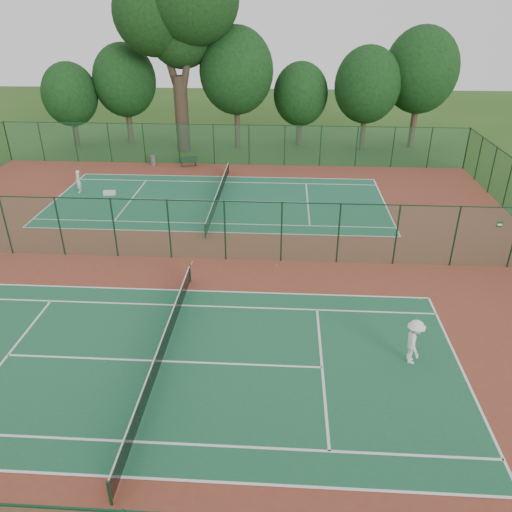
{
  "coord_description": "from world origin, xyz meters",
  "views": [
    {
      "loc": [
        4.73,
        -24.61,
        12.97
      ],
      "look_at": [
        3.39,
        -2.61,
        1.6
      ],
      "focal_mm": 35.0,
      "sensor_mm": 36.0,
      "label": 1
    }
  ],
  "objects_px": {
    "player_far": "(78,181)",
    "bench": "(189,161)",
    "player_near": "(414,342)",
    "kit_bag": "(110,193)",
    "big_tree": "(177,12)",
    "trash_bin": "(153,161)"
  },
  "relations": [
    {
      "from": "kit_bag",
      "to": "big_tree",
      "type": "bearing_deg",
      "value": 69.09
    },
    {
      "from": "player_near",
      "to": "trash_bin",
      "type": "bearing_deg",
      "value": 35.45
    },
    {
      "from": "player_near",
      "to": "kit_bag",
      "type": "distance_m",
      "value": 25.71
    },
    {
      "from": "bench",
      "to": "trash_bin",
      "type": "bearing_deg",
      "value": 157.87
    },
    {
      "from": "player_far",
      "to": "player_near",
      "type": "bearing_deg",
      "value": 37.59
    },
    {
      "from": "big_tree",
      "to": "trash_bin",
      "type": "bearing_deg",
      "value": -109.9
    },
    {
      "from": "kit_bag",
      "to": "big_tree",
      "type": "distance_m",
      "value": 17.7
    },
    {
      "from": "player_near",
      "to": "player_far",
      "type": "height_order",
      "value": "player_near"
    },
    {
      "from": "player_far",
      "to": "trash_bin",
      "type": "relative_size",
      "value": 1.89
    },
    {
      "from": "bench",
      "to": "kit_bag",
      "type": "height_order",
      "value": "bench"
    },
    {
      "from": "player_near",
      "to": "kit_bag",
      "type": "bearing_deg",
      "value": 47.44
    },
    {
      "from": "player_near",
      "to": "kit_bag",
      "type": "xyz_separation_m",
      "value": [
        -18.24,
        18.1,
        -0.81
      ]
    },
    {
      "from": "player_far",
      "to": "kit_bag",
      "type": "height_order",
      "value": "player_far"
    },
    {
      "from": "player_near",
      "to": "big_tree",
      "type": "height_order",
      "value": "big_tree"
    },
    {
      "from": "kit_bag",
      "to": "bench",
      "type": "bearing_deg",
      "value": 51.64
    },
    {
      "from": "player_near",
      "to": "player_far",
      "type": "xyz_separation_m",
      "value": [
        -20.69,
        18.57,
        -0.13
      ]
    },
    {
      "from": "player_far",
      "to": "bench",
      "type": "relative_size",
      "value": 1.1
    },
    {
      "from": "kit_bag",
      "to": "player_far",
      "type": "bearing_deg",
      "value": 163.02
    },
    {
      "from": "player_far",
      "to": "trash_bin",
      "type": "xyz_separation_m",
      "value": [
        3.9,
        7.05,
        -0.4
      ]
    },
    {
      "from": "player_near",
      "to": "kit_bag",
      "type": "height_order",
      "value": "player_near"
    },
    {
      "from": "player_far",
      "to": "trash_bin",
      "type": "height_order",
      "value": "player_far"
    },
    {
      "from": "player_near",
      "to": "trash_bin",
      "type": "height_order",
      "value": "player_near"
    }
  ]
}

